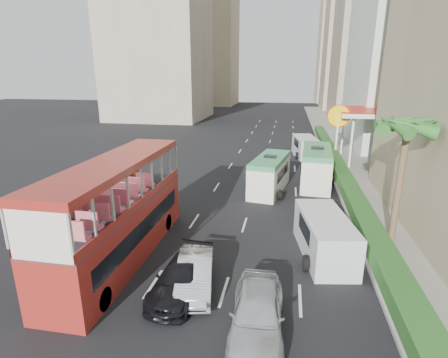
% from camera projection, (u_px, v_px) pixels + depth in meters
% --- Properties ---
extents(ground_plane, '(200.00, 200.00, 0.00)m').
position_uv_depth(ground_plane, '(240.00, 268.00, 16.77)').
color(ground_plane, black).
rests_on(ground_plane, ground).
extents(double_decker_bus, '(2.50, 11.00, 5.06)m').
position_uv_depth(double_decker_bus, '(119.00, 211.00, 17.07)').
color(double_decker_bus, maroon).
rests_on(double_decker_bus, ground).
extents(car_silver_lane_a, '(2.25, 4.41, 1.39)m').
position_uv_depth(car_silver_lane_a, '(195.00, 287.00, 15.27)').
color(car_silver_lane_a, silver).
rests_on(car_silver_lane_a, ground).
extents(car_silver_lane_b, '(2.07, 4.77, 1.60)m').
position_uv_depth(car_silver_lane_b, '(257.00, 331.00, 12.69)').
color(car_silver_lane_b, silver).
rests_on(car_silver_lane_b, ground).
extents(car_black, '(2.13, 4.68, 1.33)m').
position_uv_depth(car_black, '(182.00, 291.00, 14.99)').
color(car_black, black).
rests_on(car_black, ground).
extents(van_asset, '(2.53, 4.73, 1.26)m').
position_uv_depth(van_asset, '(272.00, 177.00, 31.37)').
color(van_asset, silver).
rests_on(van_asset, ground).
extents(minibus_near, '(3.08, 6.41, 2.72)m').
position_uv_depth(minibus_near, '(270.00, 174.00, 27.48)').
color(minibus_near, silver).
rests_on(minibus_near, ground).
extents(minibus_far, '(2.66, 6.92, 3.01)m').
position_uv_depth(minibus_far, '(316.00, 166.00, 29.16)').
color(minibus_far, silver).
rests_on(minibus_far, ground).
extents(panel_van_near, '(2.96, 5.53, 2.10)m').
position_uv_depth(panel_van_near, '(324.00, 236.00, 17.69)').
color(panel_van_near, silver).
rests_on(panel_van_near, ground).
extents(panel_van_far, '(2.99, 5.58, 2.12)m').
position_uv_depth(panel_van_far, '(305.00, 147.00, 39.16)').
color(panel_van_far, silver).
rests_on(panel_van_far, ground).
extents(sidewalk, '(6.00, 120.00, 0.18)m').
position_uv_depth(sidewalk, '(351.00, 157.00, 38.72)').
color(sidewalk, '#99968C').
rests_on(sidewalk, ground).
extents(kerb_wall, '(0.30, 44.00, 1.00)m').
position_uv_depth(kerb_wall, '(338.00, 178.00, 28.68)').
color(kerb_wall, silver).
rests_on(kerb_wall, sidewalk).
extents(hedge, '(1.10, 44.00, 0.70)m').
position_uv_depth(hedge, '(339.00, 169.00, 28.43)').
color(hedge, '#2D6626').
rests_on(hedge, kerb_wall).
extents(palm_tree, '(0.36, 0.36, 6.40)m').
position_uv_depth(palm_tree, '(399.00, 185.00, 18.20)').
color(palm_tree, brown).
rests_on(palm_tree, sidewalk).
extents(shell_station, '(6.50, 8.00, 5.50)m').
position_uv_depth(shell_station, '(367.00, 136.00, 35.89)').
color(shell_station, silver).
rests_on(shell_station, ground).
extents(tower_far_a, '(14.00, 14.00, 44.00)m').
position_uv_depth(tower_far_a, '(357.00, 17.00, 84.61)').
color(tower_far_a, tan).
rests_on(tower_far_a, ground).
extents(tower_far_b, '(14.00, 14.00, 40.00)m').
position_uv_depth(tower_far_b, '(343.00, 35.00, 105.90)').
color(tower_far_b, '#B3A28D').
rests_on(tower_far_b, ground).
extents(tower_left_b, '(16.00, 16.00, 46.00)m').
position_uv_depth(tower_left_b, '(208.00, 21.00, 98.59)').
color(tower_left_b, tan).
rests_on(tower_left_b, ground).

